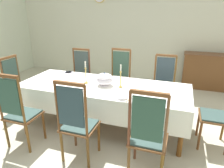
# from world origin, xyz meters

# --- Properties ---
(ground) EXTENTS (7.57, 5.95, 0.04)m
(ground) POSITION_xyz_m (0.00, 0.00, -0.02)
(ground) COLOR #B7B39D
(back_wall) EXTENTS (7.57, 0.08, 3.38)m
(back_wall) POSITION_xyz_m (0.00, 3.01, 1.69)
(back_wall) COLOR beige
(back_wall) RESTS_ON ground
(dining_table) EXTENTS (2.80, 1.04, 0.75)m
(dining_table) POSITION_xyz_m (0.00, 0.12, 0.68)
(dining_table) COLOR brown
(dining_table) RESTS_ON ground
(tablecloth) EXTENTS (2.82, 1.06, 0.39)m
(tablecloth) POSITION_xyz_m (0.00, 0.12, 0.66)
(tablecloth) COLOR white
(tablecloth) RESTS_ON dining_table
(chair_south_a) EXTENTS (0.44, 0.42, 1.17)m
(chair_south_a) POSITION_xyz_m (-0.92, -0.82, 0.59)
(chair_south_a) COLOR brown
(chair_south_a) RESTS_ON ground
(chair_north_a) EXTENTS (0.44, 0.42, 1.14)m
(chair_north_a) POSITION_xyz_m (-0.92, 1.05, 0.58)
(chair_north_a) COLOR brown
(chair_north_a) RESTS_ON ground
(chair_south_b) EXTENTS (0.44, 0.42, 1.17)m
(chair_south_b) POSITION_xyz_m (0.00, -0.82, 0.59)
(chair_south_b) COLOR brown
(chair_south_b) RESTS_ON ground
(chair_north_b) EXTENTS (0.44, 0.42, 1.19)m
(chair_north_b) POSITION_xyz_m (0.00, 1.05, 0.60)
(chair_north_b) COLOR brown
(chair_north_b) RESTS_ON ground
(chair_south_c) EXTENTS (0.44, 0.42, 1.17)m
(chair_south_c) POSITION_xyz_m (0.91, -0.82, 0.59)
(chair_south_c) COLOR brown
(chair_south_c) RESTS_ON ground
(chair_north_c) EXTENTS (0.44, 0.42, 1.13)m
(chair_north_c) POSITION_xyz_m (0.91, 1.04, 0.58)
(chair_north_c) COLOR brown
(chair_north_c) RESTS_ON ground
(chair_head_west) EXTENTS (0.42, 0.44, 1.11)m
(chair_head_west) POSITION_xyz_m (-1.80, 0.12, 0.57)
(chair_head_west) COLOR brown
(chair_head_west) RESTS_ON ground
(chair_head_east) EXTENTS (0.42, 0.44, 1.11)m
(chair_head_east) POSITION_xyz_m (1.81, 0.12, 0.57)
(chair_head_east) COLOR brown
(chair_head_east) RESTS_ON ground
(soup_tureen) EXTENTS (0.28, 0.28, 0.22)m
(soup_tureen) POSITION_xyz_m (0.03, 0.12, 0.87)
(soup_tureen) COLOR white
(soup_tureen) RESTS_ON tablecloth
(candlestick_west) EXTENTS (0.07, 0.07, 0.38)m
(candlestick_west) POSITION_xyz_m (-0.31, 0.12, 0.91)
(candlestick_west) COLOR gold
(candlestick_west) RESTS_ON tablecloth
(candlestick_east) EXTENTS (0.07, 0.07, 0.38)m
(candlestick_east) POSITION_xyz_m (0.31, 0.12, 0.91)
(candlestick_east) COLOR gold
(candlestick_east) RESTS_ON tablecloth
(bowl_near_left) EXTENTS (0.15, 0.15, 0.03)m
(bowl_near_left) POSITION_xyz_m (0.45, -0.30, 0.78)
(bowl_near_left) COLOR white
(bowl_near_left) RESTS_ON tablecloth
(bowl_near_right) EXTENTS (0.16, 0.16, 0.03)m
(bowl_near_right) POSITION_xyz_m (-0.88, 0.51, 0.78)
(bowl_near_right) COLOR white
(bowl_near_right) RESTS_ON tablecloth
(spoon_primary) EXTENTS (0.05, 0.18, 0.01)m
(spoon_primary) POSITION_xyz_m (0.56, -0.27, 0.76)
(spoon_primary) COLOR gold
(spoon_primary) RESTS_ON tablecloth
(spoon_secondary) EXTENTS (0.04, 0.18, 0.01)m
(spoon_secondary) POSITION_xyz_m (-0.99, 0.53, 0.76)
(spoon_secondary) COLOR gold
(spoon_secondary) RESTS_ON tablecloth
(sideboard) EXTENTS (1.44, 0.48, 0.90)m
(sideboard) POSITION_xyz_m (1.98, 2.70, 0.45)
(sideboard) COLOR brown
(sideboard) RESTS_ON ground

